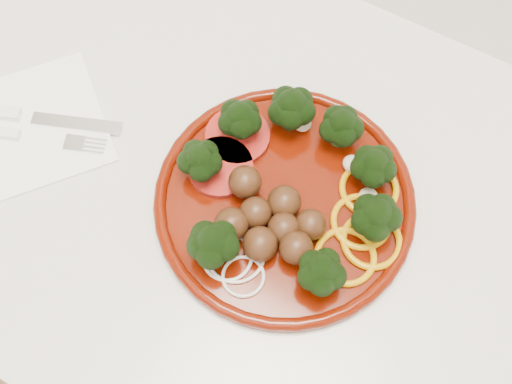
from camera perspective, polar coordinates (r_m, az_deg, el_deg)
The scene contains 5 objects.
counter at distance 1.13m, azimuth 2.91°, elevation -10.85°, with size 2.40×0.60×0.90m.
plate at distance 0.69m, azimuth 2.85°, elevation -0.18°, with size 0.28×0.28×0.07m.
napkin at distance 0.79m, azimuth -19.21°, elevation 5.52°, with size 0.16×0.16×0.00m, color white.
knife at distance 0.80m, azimuth -20.61°, elevation 6.43°, with size 0.19×0.09×0.01m.
fork at distance 0.79m, azimuth -21.32°, elevation 4.86°, with size 0.17×0.08×0.01m.
Camera 1 is at (0.08, 1.45, 1.55)m, focal length 45.00 mm.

